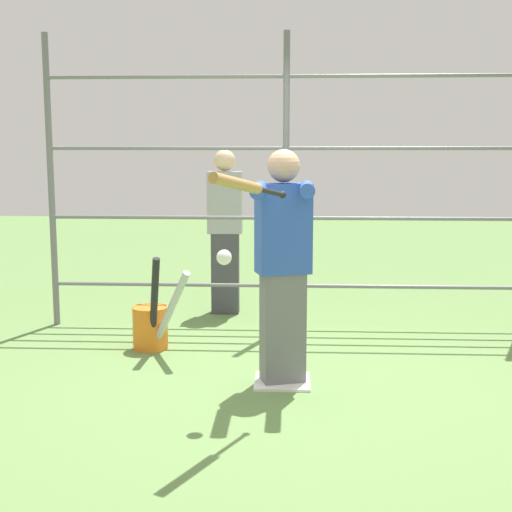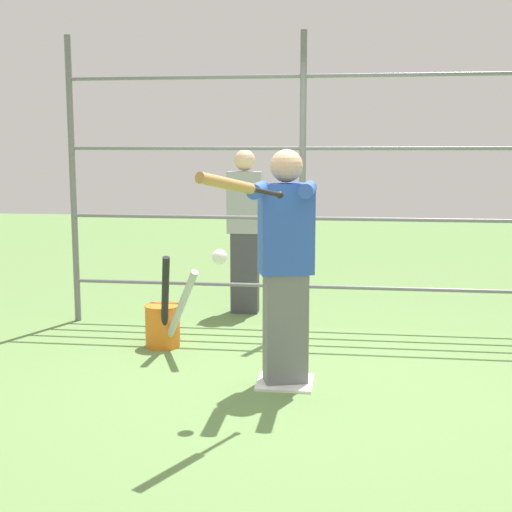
% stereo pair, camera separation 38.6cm
% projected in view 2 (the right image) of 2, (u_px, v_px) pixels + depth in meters
% --- Properties ---
extents(ground_plane, '(24.00, 24.00, 0.00)m').
position_uv_depth(ground_plane, '(285.00, 383.00, 5.14)').
color(ground_plane, '#608447').
extents(home_plate, '(0.40, 0.40, 0.02)m').
position_uv_depth(home_plate, '(285.00, 382.00, 5.14)').
color(home_plate, white).
rests_on(home_plate, ground).
extents(fence_backstop, '(4.44, 0.06, 2.71)m').
position_uv_depth(fence_backstop, '(302.00, 184.00, 6.50)').
color(fence_backstop, slate).
rests_on(fence_backstop, ground).
extents(batter, '(0.42, 0.65, 1.67)m').
position_uv_depth(batter, '(286.00, 260.00, 4.98)').
color(batter, slate).
rests_on(batter, ground).
extents(baseball_bat_swinging, '(0.41, 0.77, 0.20)m').
position_uv_depth(baseball_bat_swinging, '(234.00, 185.00, 4.07)').
color(baseball_bat_swinging, black).
extents(softball_in_flight, '(0.10, 0.10, 0.10)m').
position_uv_depth(softball_in_flight, '(220.00, 257.00, 4.42)').
color(softball_in_flight, white).
extents(bat_bucket, '(0.57, 0.59, 0.83)m').
position_uv_depth(bat_bucket, '(164.00, 322.00, 6.02)').
color(bat_bucket, orange).
rests_on(bat_bucket, ground).
extents(bystander_behind_fence, '(0.34, 0.21, 1.66)m').
position_uv_depth(bystander_behind_fence, '(245.00, 229.00, 7.20)').
color(bystander_behind_fence, '#3F3F47').
rests_on(bystander_behind_fence, ground).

